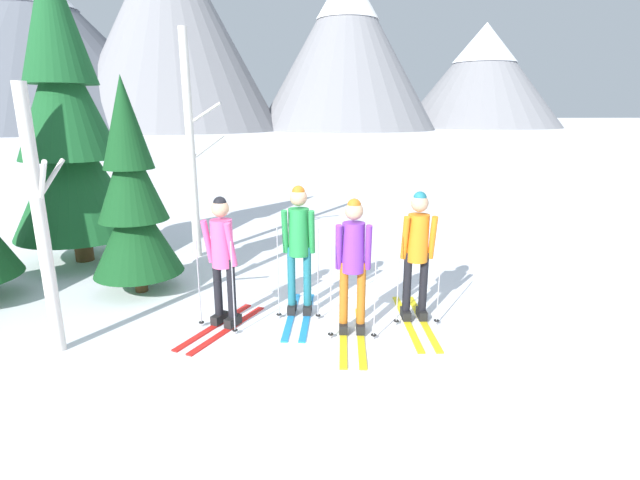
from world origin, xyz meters
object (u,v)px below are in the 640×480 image
pine_tree_far (132,198)px  birch_tree_slender (191,147)px  skier_in_purple (353,261)px  skier_in_orange (417,249)px  skier_in_pink (222,257)px  pine_tree_near (68,127)px  skier_in_green (299,242)px  birch_tree_tall (41,223)px

pine_tree_far → birch_tree_slender: size_ratio=0.78×
skier_in_purple → pine_tree_far: size_ratio=0.54×
skier_in_purple → skier_in_orange: (0.91, 0.34, 0.04)m
skier_in_pink → pine_tree_far: bearing=135.6°
pine_tree_near → skier_in_pink: bearing=-47.4°
pine_tree_near → pine_tree_far: size_ratio=1.66×
skier_in_pink → skier_in_green: bearing=16.6°
skier_in_orange → skier_in_green: bearing=167.4°
birch_tree_tall → birch_tree_slender: birch_tree_slender is taller
skier_in_purple → skier_in_orange: 0.98m
pine_tree_far → birch_tree_tall: pine_tree_far is taller
pine_tree_far → skier_in_orange: bearing=-20.1°
birch_tree_tall → skier_in_pink: bearing=14.4°
skier_in_orange → birch_tree_tall: birch_tree_tall is taller
skier_in_pink → skier_in_green: (1.01, 0.30, 0.08)m
skier_in_purple → pine_tree_near: pine_tree_near is taller
pine_tree_far → birch_tree_slender: 2.06m
skier_in_purple → skier_in_pink: bearing=166.7°
skier_in_green → pine_tree_far: (-2.46, 1.12, 0.46)m
birch_tree_slender → birch_tree_tall: bearing=-106.1°
skier_in_orange → pine_tree_near: size_ratio=0.33×
skier_in_purple → pine_tree_near: 6.03m
skier_in_pink → birch_tree_tall: (-1.91, -0.49, 0.60)m
skier_in_pink → skier_in_orange: bearing=-1.0°
skier_in_pink → birch_tree_slender: 3.58m
skier_in_purple → birch_tree_tall: bearing=-178.3°
skier_in_orange → birch_tree_tall: bearing=-174.3°
skier_in_orange → pine_tree_far: size_ratio=0.54×
skier_in_green → birch_tree_tall: bearing=-164.8°
skier_in_orange → pine_tree_near: pine_tree_near is taller
skier_in_purple → birch_tree_slender: (-2.46, 3.67, 1.15)m
skier_in_green → birch_tree_tall: 3.07m
skier_in_green → birch_tree_tall: (-2.92, -0.79, 0.52)m
pine_tree_far → birch_tree_tall: 1.97m
birch_tree_tall → birch_tree_slender: (1.09, 3.77, 0.56)m
skier_in_green → skier_in_purple: (0.63, -0.69, -0.07)m
skier_in_purple → pine_tree_far: (-3.09, 1.81, 0.53)m
skier_in_green → skier_in_purple: bearing=-47.5°
skier_in_pink → birch_tree_tall: bearing=-165.6°
skier_in_green → pine_tree_near: bearing=143.7°
skier_in_green → skier_in_orange: bearing=-12.6°
skier_in_orange → pine_tree_far: bearing=159.9°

